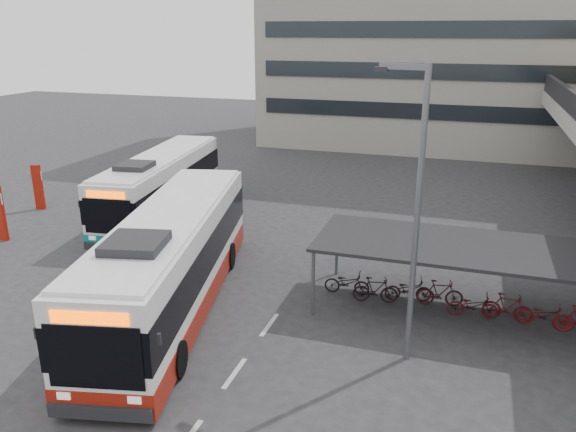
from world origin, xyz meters
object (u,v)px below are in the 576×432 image
(bus_main, at_px, (172,261))
(pedestrian, at_px, (114,231))
(bus_teal, at_px, (162,185))
(lamp_post, at_px, (414,202))

(bus_main, relative_size, pedestrian, 8.53)
(bus_teal, relative_size, lamp_post, 1.39)
(bus_teal, bearing_deg, lamp_post, -43.23)
(bus_main, distance_m, bus_teal, 11.05)
(bus_teal, height_order, pedestrian, bus_teal)
(bus_teal, xyz_separation_m, pedestrian, (0.34, -4.92, -0.86))
(bus_teal, distance_m, lamp_post, 17.76)
(bus_main, height_order, lamp_post, lamp_post)
(bus_main, xyz_separation_m, pedestrian, (-5.54, 4.43, -1.01))
(bus_main, height_order, pedestrian, bus_main)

